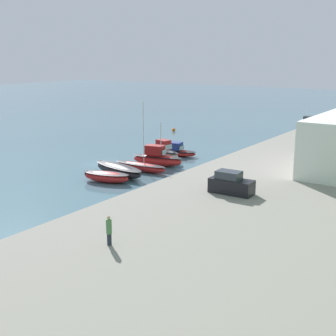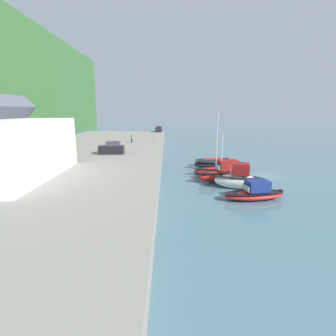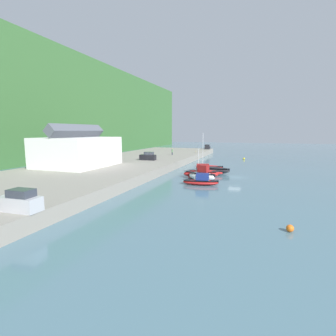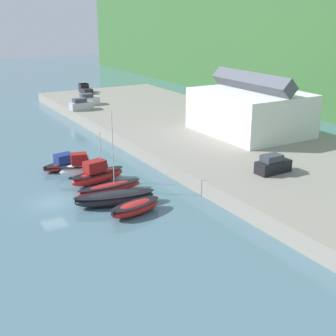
{
  "view_description": "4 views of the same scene",
  "coord_description": "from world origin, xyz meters",
  "px_view_note": "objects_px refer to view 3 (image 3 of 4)",
  "views": [
    {
      "loc": [
        47.19,
        42.46,
        14.74
      ],
      "look_at": [
        4.64,
        13.46,
        2.21
      ],
      "focal_mm": 50.0,
      "sensor_mm": 36.0,
      "label": 1
    },
    {
      "loc": [
        -35.73,
        13.99,
        9.04
      ],
      "look_at": [
        -0.76,
        13.77,
        1.32
      ],
      "focal_mm": 28.0,
      "sensor_mm": 36.0,
      "label": 2
    },
    {
      "loc": [
        -54.67,
        -4.92,
        9.49
      ],
      "look_at": [
        -2.29,
        13.83,
        1.54
      ],
      "focal_mm": 28.0,
      "sensor_mm": 36.0,
      "label": 3
    },
    {
      "loc": [
        45.9,
        -12.51,
        19.49
      ],
      "look_at": [
        1.63,
        13.29,
        2.08
      ],
      "focal_mm": 50.0,
      "sensor_mm": 36.0,
      "label": 4
    }
  ],
  "objects_px": {
    "parked_car_2": "(20,202)",
    "dog_on_quay": "(196,151)",
    "moored_boat_3": "(205,172)",
    "moored_boat_4": "(212,170)",
    "moored_boat_2": "(201,173)",
    "moored_boat_1": "(202,175)",
    "moored_boat_0": "(201,181)",
    "pickup_truck_0": "(207,147)",
    "mooring_buoy_1": "(290,228)",
    "mooring_buoy_0": "(244,159)",
    "parked_car_1": "(148,157)",
    "moored_boat_5": "(211,168)",
    "person_on_quay": "(172,151)"
  },
  "relations": [
    {
      "from": "parked_car_2",
      "to": "dog_on_quay",
      "type": "distance_m",
      "value": 71.9
    },
    {
      "from": "moored_boat_3",
      "to": "moored_boat_4",
      "type": "distance_m",
      "value": 3.44
    },
    {
      "from": "moored_boat_2",
      "to": "moored_boat_1",
      "type": "bearing_deg",
      "value": -176.03
    },
    {
      "from": "moored_boat_0",
      "to": "moored_boat_4",
      "type": "relative_size",
      "value": 0.75
    },
    {
      "from": "pickup_truck_0",
      "to": "mooring_buoy_1",
      "type": "distance_m",
      "value": 86.79
    },
    {
      "from": "moored_boat_1",
      "to": "mooring_buoy_0",
      "type": "height_order",
      "value": "moored_boat_1"
    },
    {
      "from": "parked_car_1",
      "to": "pickup_truck_0",
      "type": "bearing_deg",
      "value": -9.56
    },
    {
      "from": "moored_boat_5",
      "to": "mooring_buoy_1",
      "type": "relative_size",
      "value": 8.8
    },
    {
      "from": "person_on_quay",
      "to": "mooring_buoy_0",
      "type": "xyz_separation_m",
      "value": [
        10.51,
        -21.51,
        -2.57
      ]
    },
    {
      "from": "moored_boat_4",
      "to": "dog_on_quay",
      "type": "distance_m",
      "value": 33.59
    },
    {
      "from": "moored_boat_5",
      "to": "person_on_quay",
      "type": "height_order",
      "value": "person_on_quay"
    },
    {
      "from": "dog_on_quay",
      "to": "moored_boat_4",
      "type": "bearing_deg",
      "value": -88.08
    },
    {
      "from": "moored_boat_1",
      "to": "moored_boat_5",
      "type": "distance_m",
      "value": 13.22
    },
    {
      "from": "parked_car_1",
      "to": "person_on_quay",
      "type": "xyz_separation_m",
      "value": [
        16.03,
        -1.3,
        0.18
      ]
    },
    {
      "from": "pickup_truck_0",
      "to": "mooring_buoy_0",
      "type": "bearing_deg",
      "value": 123.97
    },
    {
      "from": "moored_boat_2",
      "to": "person_on_quay",
      "type": "height_order",
      "value": "moored_boat_2"
    },
    {
      "from": "moored_boat_4",
      "to": "pickup_truck_0",
      "type": "relative_size",
      "value": 1.82
    },
    {
      "from": "moored_boat_3",
      "to": "parked_car_2",
      "type": "relative_size",
      "value": 2.1
    },
    {
      "from": "parked_car_1",
      "to": "mooring_buoy_1",
      "type": "relative_size",
      "value": 6.04
    },
    {
      "from": "mooring_buoy_0",
      "to": "moored_boat_2",
      "type": "bearing_deg",
      "value": 171.05
    },
    {
      "from": "moored_boat_4",
      "to": "dog_on_quay",
      "type": "relative_size",
      "value": 10.13
    },
    {
      "from": "moored_boat_0",
      "to": "mooring_buoy_1",
      "type": "bearing_deg",
      "value": -153.85
    },
    {
      "from": "mooring_buoy_0",
      "to": "moored_boat_0",
      "type": "bearing_deg",
      "value": 174.33
    },
    {
      "from": "moored_boat_0",
      "to": "parked_car_1",
      "type": "bearing_deg",
      "value": 36.92
    },
    {
      "from": "parked_car_1",
      "to": "mooring_buoy_0",
      "type": "bearing_deg",
      "value": -42.14
    },
    {
      "from": "dog_on_quay",
      "to": "mooring_buoy_0",
      "type": "height_order",
      "value": "dog_on_quay"
    },
    {
      "from": "moored_boat_0",
      "to": "mooring_buoy_1",
      "type": "height_order",
      "value": "moored_boat_0"
    },
    {
      "from": "pickup_truck_0",
      "to": "mooring_buoy_0",
      "type": "relative_size",
      "value": 7.53
    },
    {
      "from": "parked_car_1",
      "to": "moored_boat_2",
      "type": "bearing_deg",
      "value": -125.51
    },
    {
      "from": "dog_on_quay",
      "to": "parked_car_2",
      "type": "bearing_deg",
      "value": -107.91
    },
    {
      "from": "moored_boat_1",
      "to": "person_on_quay",
      "type": "distance_m",
      "value": 34.59
    },
    {
      "from": "moored_boat_3",
      "to": "moored_boat_4",
      "type": "relative_size",
      "value": 1.01
    },
    {
      "from": "moored_boat_1",
      "to": "parked_car_2",
      "type": "relative_size",
      "value": 1.36
    },
    {
      "from": "moored_boat_2",
      "to": "parked_car_2",
      "type": "bearing_deg",
      "value": 150.96
    },
    {
      "from": "moored_boat_4",
      "to": "person_on_quay",
      "type": "relative_size",
      "value": 4.16
    },
    {
      "from": "parked_car_1",
      "to": "moored_boat_5",
      "type": "bearing_deg",
      "value": -95.51
    },
    {
      "from": "moored_boat_0",
      "to": "pickup_truck_0",
      "type": "relative_size",
      "value": 1.37
    },
    {
      "from": "moored_boat_1",
      "to": "mooring_buoy_1",
      "type": "relative_size",
      "value": 8.31
    },
    {
      "from": "moored_boat_1",
      "to": "dog_on_quay",
      "type": "bearing_deg",
      "value": 30.22
    },
    {
      "from": "moored_boat_2",
      "to": "pickup_truck_0",
      "type": "height_order",
      "value": "moored_boat_2"
    },
    {
      "from": "moored_boat_0",
      "to": "mooring_buoy_1",
      "type": "distance_m",
      "value": 22.48
    },
    {
      "from": "moored_boat_5",
      "to": "parked_car_1",
      "type": "bearing_deg",
      "value": 73.55
    },
    {
      "from": "pickup_truck_0",
      "to": "dog_on_quay",
      "type": "height_order",
      "value": "pickup_truck_0"
    },
    {
      "from": "moored_boat_0",
      "to": "moored_boat_5",
      "type": "height_order",
      "value": "moored_boat_0"
    },
    {
      "from": "moored_boat_4",
      "to": "pickup_truck_0",
      "type": "bearing_deg",
      "value": 25.12
    },
    {
      "from": "mooring_buoy_1",
      "to": "mooring_buoy_0",
      "type": "bearing_deg",
      "value": 7.4
    },
    {
      "from": "dog_on_quay",
      "to": "mooring_buoy_1",
      "type": "xyz_separation_m",
      "value": [
        -63.99,
        -24.74,
        -1.9
      ]
    },
    {
      "from": "moored_boat_1",
      "to": "moored_boat_2",
      "type": "bearing_deg",
      "value": 30.62
    },
    {
      "from": "moored_boat_3",
      "to": "parked_car_2",
      "type": "bearing_deg",
      "value": 161.65
    },
    {
      "from": "parked_car_1",
      "to": "dog_on_quay",
      "type": "xyz_separation_m",
      "value": [
        27.16,
        -6.3,
        -0.46
      ]
    }
  ]
}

